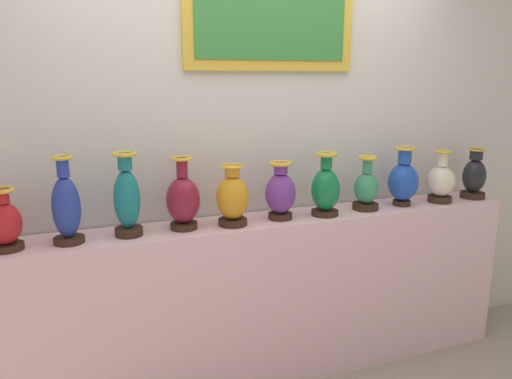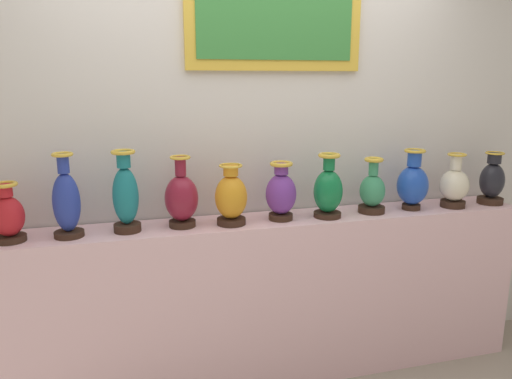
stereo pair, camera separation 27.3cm
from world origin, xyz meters
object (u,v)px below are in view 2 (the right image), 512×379
Objects in this scene: vase_crimson at (8,216)px; vase_burgundy at (182,198)px; vase_ivory at (454,186)px; vase_teal at (126,196)px; vase_violet at (281,193)px; vase_sapphire at (413,183)px; vase_jade at (372,191)px; vase_onyx at (492,181)px; vase_emerald at (328,191)px; vase_amber at (231,198)px; vase_cobalt at (67,202)px.

vase_burgundy is at bearing 1.85° from vase_crimson.
vase_burgundy is 1.15× the size of vase_ivory.
vase_teal reaches higher than vase_violet.
vase_sapphire is at bearing -0.08° from vase_teal.
vase_violet and vase_jade have the same top height.
vase_burgundy reaches higher than vase_onyx.
vase_amber is at bearing 179.27° from vase_emerald.
vase_onyx is (0.84, -0.01, 0.01)m from vase_jade.
vase_teal is 1.29× the size of vase_violet.
vase_teal reaches higher than vase_onyx.
vase_amber is 1.42m from vase_ivory.
vase_crimson is 0.89× the size of vase_violet.
vase_sapphire is 0.57m from vase_onyx.
vase_emerald reaches higher than vase_violet.
vase_emerald is at bearing -4.87° from vase_violet.
vase_emerald reaches higher than vase_amber.
vase_amber is 0.90× the size of vase_emerald.
vase_amber is 1.71m from vase_onyx.
vase_violet is 0.84m from vase_sapphire.
vase_amber is 1.14m from vase_sapphire.
vase_crimson is 0.77× the size of vase_burgundy.
vase_sapphire is 0.29m from vase_ivory.
vase_amber is 0.29m from vase_violet.
vase_sapphire is at bearing -0.03° from vase_jade.
vase_cobalt is 0.84m from vase_amber.
vase_teal is 1.13m from vase_emerald.
vase_burgundy is 1.04× the size of vase_sapphire.
vase_crimson is at bearing -179.26° from vase_cobalt.
vase_jade is (1.13, -0.01, -0.03)m from vase_burgundy.
vase_teal is 1.30× the size of vase_jade.
vase_cobalt is 0.29m from vase_teal.
vase_cobalt reaches higher than vase_burgundy.
vase_onyx is (1.14, 0.02, -0.01)m from vase_emerald.
vase_cobalt and vase_teal have the same top height.
vase_emerald reaches higher than vase_sapphire.
vase_crimson is 2.82m from vase_onyx.
vase_ivory is (0.55, -0.02, 0.01)m from vase_jade.
vase_sapphire is at bearing 0.83° from vase_amber.
vase_cobalt reaches higher than vase_emerald.
vase_sapphire reaches higher than vase_violet.
vase_jade is at bearing 1.10° from vase_amber.
vase_burgundy is 0.27m from vase_amber.
vase_violet is at bearing -179.99° from vase_sapphire.
vase_sapphire is at bearing 179.13° from vase_onyx.
vase_amber is at bearing -6.36° from vase_burgundy.
vase_sapphire is at bearing 0.01° from vase_violet.
vase_cobalt is 1.29× the size of vase_amber.
vase_violet is (1.14, 0.01, -0.03)m from vase_cobalt.
vase_emerald is (0.57, -0.01, 0.01)m from vase_amber.
vase_sapphire is (1.40, -0.01, 0.00)m from vase_burgundy.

